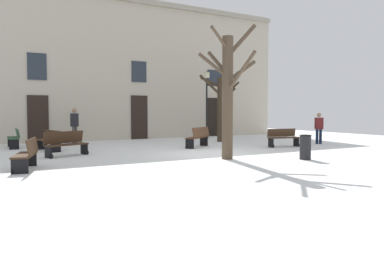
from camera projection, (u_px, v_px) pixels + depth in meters
ground_plane at (213, 154)px, 13.60m from camera, size 31.75×31.75×0.00m
building_facade at (137, 68)px, 21.08m from camera, size 19.85×0.60×8.42m
tree_near_facade at (228, 91)px, 12.15m from camera, size 2.22×2.18×4.80m
tree_foreground at (221, 104)px, 19.17m from camera, size 2.67×1.55×3.93m
streetlamp at (207, 97)px, 21.47m from camera, size 0.30×0.30×4.13m
litter_bin at (305, 147)px, 12.10m from camera, size 0.41×0.41×0.86m
bench_far_corner at (50, 140)px, 14.79m from camera, size 0.91×1.73×0.87m
bench_by_litter_bin at (198, 137)px, 16.19m from camera, size 1.61×1.35×0.94m
bench_back_to_back_left at (27, 154)px, 9.99m from camera, size 0.82×1.60×0.90m
bench_near_lamp at (283, 138)px, 16.44m from camera, size 1.58×0.66×0.85m
bench_near_center_tree at (14, 138)px, 15.93m from camera, size 0.52×1.66×0.87m
bench_facing_shops at (66, 144)px, 13.04m from camera, size 1.67×1.09×0.92m
person_crossing_plaza at (319, 127)px, 17.89m from camera, size 0.44×0.36×1.59m
person_strolling at (75, 124)px, 18.01m from camera, size 0.43×0.41×1.83m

